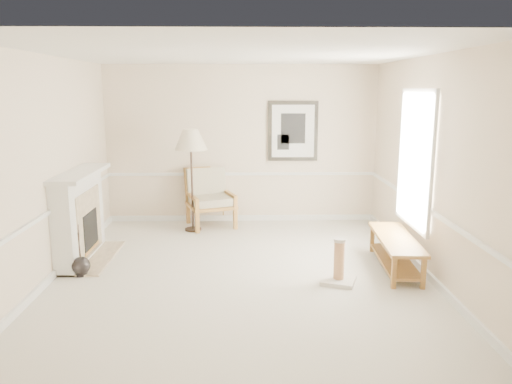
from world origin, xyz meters
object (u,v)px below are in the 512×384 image
at_px(floor_vase, 81,266).
at_px(armchair, 209,195).
at_px(scratching_post, 339,269).
at_px(bench, 396,247).
at_px(floor_lamp, 191,142).

height_order(floor_vase, armchair, armchair).
bearing_deg(scratching_post, armchair, 123.13).
height_order(armchair, bench, armchair).
relative_size(floor_vase, floor_lamp, 0.40).
distance_m(floor_vase, floor_lamp, 2.90).
bearing_deg(bench, scratching_post, -150.59).
height_order(bench, scratching_post, scratching_post).
relative_size(floor_vase, bench, 0.44).
distance_m(armchair, bench, 3.63).
distance_m(floor_vase, scratching_post, 3.43).
bearing_deg(armchair, floor_lamp, -144.95).
bearing_deg(floor_vase, floor_lamp, 59.42).
xyz_separation_m(armchair, floor_lamp, (-0.27, -0.37, 1.00)).
relative_size(floor_vase, armchair, 0.68).
relative_size(armchair, bench, 0.65).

